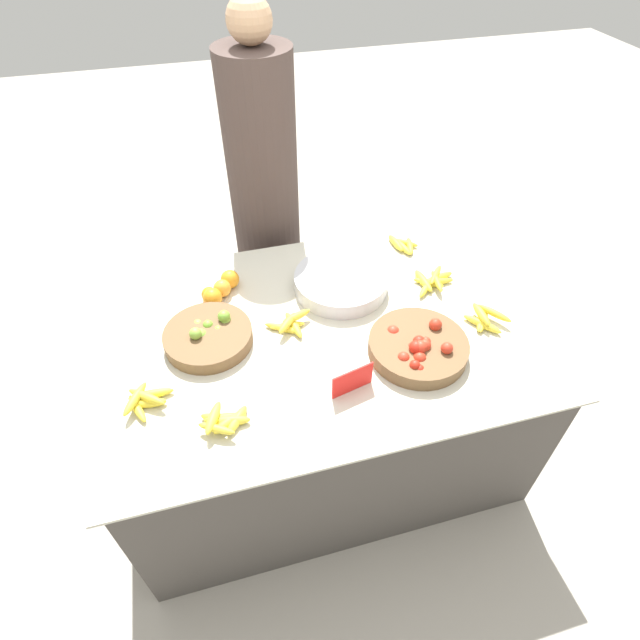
# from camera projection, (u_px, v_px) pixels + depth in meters

# --- Properties ---
(ground_plane) EXTENTS (12.00, 12.00, 0.00)m
(ground_plane) POSITION_uv_depth(u_px,v_px,m) (320.00, 436.00, 2.50)
(ground_plane) COLOR #ADA599
(market_table) EXTENTS (1.69, 1.17, 0.77)m
(market_table) POSITION_uv_depth(u_px,v_px,m) (320.00, 389.00, 2.23)
(market_table) COLOR #4C4742
(market_table) RESTS_ON ground_plane
(lime_bowl) EXTENTS (0.34, 0.34, 0.10)m
(lime_bowl) POSITION_uv_depth(u_px,v_px,m) (208.00, 336.00, 1.90)
(lime_bowl) COLOR brown
(lime_bowl) RESTS_ON market_table
(tomato_basket) EXTENTS (0.37, 0.37, 0.10)m
(tomato_basket) POSITION_uv_depth(u_px,v_px,m) (418.00, 347.00, 1.85)
(tomato_basket) COLOR brown
(tomato_basket) RESTS_ON market_table
(orange_pile) EXTENTS (0.17, 0.18, 0.08)m
(orange_pile) POSITION_uv_depth(u_px,v_px,m) (220.00, 289.00, 2.08)
(orange_pile) COLOR orange
(orange_pile) RESTS_ON market_table
(metal_bowl) EXTENTS (0.40, 0.40, 0.07)m
(metal_bowl) POSITION_uv_depth(u_px,v_px,m) (341.00, 282.00, 2.12)
(metal_bowl) COLOR silver
(metal_bowl) RESTS_ON market_table
(price_sign) EXTENTS (0.16, 0.04, 0.11)m
(price_sign) POSITION_uv_depth(u_px,v_px,m) (352.00, 381.00, 1.71)
(price_sign) COLOR red
(price_sign) RESTS_ON market_table
(banana_bunch_middle_right) EXTENTS (0.17, 0.17, 0.06)m
(banana_bunch_middle_right) POSITION_uv_depth(u_px,v_px,m) (484.00, 319.00, 1.97)
(banana_bunch_middle_right) COLOR yellow
(banana_bunch_middle_right) RESTS_ON market_table
(banana_bunch_back_center) EXTENTS (0.20, 0.16, 0.06)m
(banana_bunch_back_center) POSITION_uv_depth(u_px,v_px,m) (290.00, 324.00, 1.95)
(banana_bunch_back_center) COLOR yellow
(banana_bunch_back_center) RESTS_ON market_table
(banana_bunch_front_left) EXTENTS (0.18, 0.15, 0.06)m
(banana_bunch_front_left) POSITION_uv_depth(u_px,v_px,m) (224.00, 421.00, 1.63)
(banana_bunch_front_left) COLOR yellow
(banana_bunch_front_left) RESTS_ON market_table
(banana_bunch_middle_left) EXTENTS (0.13, 0.17, 0.03)m
(banana_bunch_middle_left) POSITION_uv_depth(u_px,v_px,m) (402.00, 245.00, 2.35)
(banana_bunch_middle_left) COLOR yellow
(banana_bunch_middle_left) RESTS_ON market_table
(banana_bunch_front_center) EXTENTS (0.21, 0.18, 0.05)m
(banana_bunch_front_center) POSITION_uv_depth(u_px,v_px,m) (432.00, 281.00, 2.15)
(banana_bunch_front_center) COLOR yellow
(banana_bunch_front_center) RESTS_ON market_table
(banana_bunch_front_right) EXTENTS (0.17, 0.16, 0.05)m
(banana_bunch_front_right) POSITION_uv_depth(u_px,v_px,m) (144.00, 400.00, 1.69)
(banana_bunch_front_right) COLOR yellow
(banana_bunch_front_right) RESTS_ON market_table
(vendor_person) EXTENTS (0.33, 0.33, 1.74)m
(vendor_person) POSITION_uv_depth(u_px,v_px,m) (266.00, 209.00, 2.51)
(vendor_person) COLOR #473833
(vendor_person) RESTS_ON ground_plane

